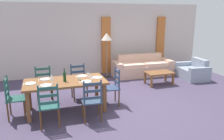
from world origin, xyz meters
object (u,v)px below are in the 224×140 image
at_px(wine_glass_near_left, 52,79).
at_px(standing_lamp, 107,39).
at_px(dining_chair_near_left, 49,105).
at_px(dining_chair_far_right, 79,82).
at_px(dining_chair_near_right, 92,100).
at_px(wine_glass_far_left, 51,76).
at_px(armchair_upholstered, 193,72).
at_px(wine_glass_near_right, 91,76).
at_px(coffee_cup_primary, 79,78).
at_px(wine_bottle, 65,77).
at_px(couch, 142,68).
at_px(dining_chair_far_left, 44,85).
at_px(wine_glass_far_right, 88,73).
at_px(dining_chair_head_east, 113,87).
at_px(dining_chair_head_west, 13,98).
at_px(dining_table, 66,84).
at_px(coffee_table, 159,74).

xyz_separation_m(wine_glass_near_left, standing_lamp, (2.11, 2.66, 0.55)).
height_order(dining_chair_near_left, dining_chair_far_right, same).
relative_size(dining_chair_far_right, wine_glass_near_left, 5.96).
height_order(dining_chair_near_right, wine_glass_near_left, dining_chair_near_right).
distance_m(dining_chair_near_right, wine_glass_far_left, 1.24).
bearing_deg(armchair_upholstered, wine_glass_near_right, -159.86).
relative_size(dining_chair_near_left, coffee_cup_primary, 10.67).
distance_m(dining_chair_far_right, wine_bottle, 0.98).
bearing_deg(couch, dining_chair_far_left, -155.93).
distance_m(dining_chair_near_left, wine_glass_near_right, 1.22).
relative_size(wine_glass_far_left, wine_glass_far_right, 1.00).
distance_m(dining_chair_head_east, coffee_cup_primary, 0.92).
xyz_separation_m(armchair_upholstered, standing_lamp, (-2.97, 1.16, 1.16)).
distance_m(wine_glass_far_right, armchair_upholstered, 4.41).
height_order(dining_chair_far_right, wine_glass_near_left, dining_chair_far_right).
bearing_deg(dining_chair_head_west, armchair_upholstered, 13.39).
height_order(dining_chair_far_right, wine_glass_far_left, dining_chair_far_right).
relative_size(dining_chair_far_left, wine_glass_far_left, 5.96).
relative_size(wine_glass_near_left, wine_glass_far_right, 1.00).
bearing_deg(coffee_cup_primary, dining_table, 169.19).
distance_m(armchair_upholstered, standing_lamp, 3.39).
bearing_deg(dining_chair_head_west, dining_chair_head_east, 0.92).
bearing_deg(wine_glass_far_right, standing_lamp, 63.14).
height_order(dining_chair_head_west, wine_glass_far_left, dining_chair_head_west).
height_order(dining_chair_far_left, dining_chair_far_right, same).
bearing_deg(dining_chair_head_east, dining_chair_far_right, 136.63).
xyz_separation_m(dining_chair_near_right, wine_glass_far_right, (0.12, 0.87, 0.38)).
bearing_deg(coffee_table, wine_glass_near_right, -153.73).
height_order(dining_chair_far_left, wine_glass_far_left, dining_chair_far_left).
bearing_deg(coffee_cup_primary, couch, 40.48).
relative_size(dining_chair_near_right, dining_chair_head_east, 1.00).
distance_m(dining_chair_far_left, wine_glass_near_right, 1.44).
bearing_deg(wine_glass_near_right, standing_lamp, 65.62).
bearing_deg(dining_chair_far_left, armchair_upholstered, 7.09).
height_order(dining_table, wine_glass_near_right, wine_glass_near_right).
bearing_deg(dining_chair_far_left, dining_chair_head_east, -23.26).
xyz_separation_m(wine_glass_far_left, couch, (3.45, 2.21, -0.57)).
bearing_deg(dining_chair_near_left, dining_chair_head_west, 136.28).
bearing_deg(armchair_upholstered, dining_chair_head_west, -166.61).
height_order(wine_glass_near_left, coffee_table, wine_glass_near_left).
relative_size(wine_glass_far_right, couch, 0.07).
bearing_deg(standing_lamp, wine_glass_near_right, -114.38).
relative_size(dining_chair_head_east, standing_lamp, 0.59).
bearing_deg(coffee_table, coffee_cup_primary, -157.38).
height_order(wine_bottle, wine_glass_near_right, wine_bottle).
xyz_separation_m(couch, standing_lamp, (-1.35, 0.18, 1.12)).
xyz_separation_m(dining_table, wine_glass_near_right, (0.58, -0.16, 0.20)).
relative_size(dining_chair_near_left, wine_glass_far_right, 5.96).
relative_size(dining_chair_head_east, couch, 0.42).
xyz_separation_m(wine_bottle, wine_glass_near_right, (0.60, -0.10, -0.01)).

